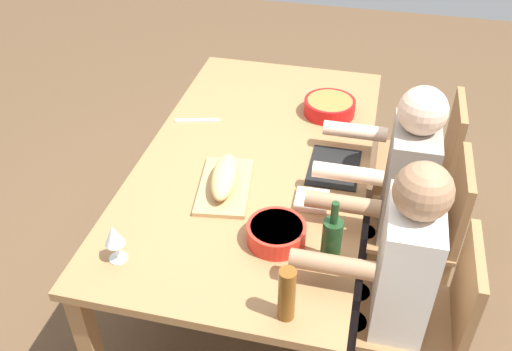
# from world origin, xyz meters

# --- Properties ---
(ground_plane) EXTENTS (8.00, 8.00, 0.00)m
(ground_plane) POSITION_xyz_m (0.00, 0.00, 0.00)
(ground_plane) COLOR brown
(dining_table) EXTENTS (1.97, 1.07, 0.74)m
(dining_table) POSITION_xyz_m (0.00, 0.00, 0.67)
(dining_table) COLOR #9E7044
(dining_table) RESTS_ON ground_plane
(chair_near_center) EXTENTS (0.40, 0.40, 0.85)m
(chair_near_center) POSITION_xyz_m (0.00, -0.85, 0.48)
(chair_near_center) COLOR #9E7044
(chair_near_center) RESTS_ON ground_plane
(diner_near_center) EXTENTS (0.41, 0.53, 1.20)m
(diner_near_center) POSITION_xyz_m (0.00, -0.67, 0.70)
(diner_near_center) COLOR #2D2D38
(diner_near_center) RESTS_ON ground_plane
(chair_near_right) EXTENTS (0.40, 0.40, 0.85)m
(chair_near_right) POSITION_xyz_m (0.54, -0.85, 0.48)
(chair_near_right) COLOR #9E7044
(chair_near_right) RESTS_ON ground_plane
(chair_near_left) EXTENTS (0.40, 0.40, 0.85)m
(chair_near_left) POSITION_xyz_m (-0.54, -0.85, 0.48)
(chair_near_left) COLOR #9E7044
(chair_near_left) RESTS_ON ground_plane
(diner_near_left) EXTENTS (0.41, 0.53, 1.20)m
(diner_near_left) POSITION_xyz_m (-0.54, -0.67, 0.70)
(diner_near_left) COLOR #2D2D38
(diner_near_left) RESTS_ON ground_plane
(serving_bowl_fruit) EXTENTS (0.27, 0.27, 0.08)m
(serving_bowl_fruit) POSITION_xyz_m (0.48, -0.29, 0.79)
(serving_bowl_fruit) COLOR red
(serving_bowl_fruit) RESTS_ON dining_table
(serving_bowl_greens) EXTENTS (0.23, 0.23, 0.08)m
(serving_bowl_greens) POSITION_xyz_m (-0.53, -0.21, 0.79)
(serving_bowl_greens) COLOR red
(serving_bowl_greens) RESTS_ON dining_table
(cutting_board) EXTENTS (0.43, 0.27, 0.02)m
(cutting_board) POSITION_xyz_m (-0.26, 0.08, 0.75)
(cutting_board) COLOR tan
(cutting_board) RESTS_ON dining_table
(bread_loaf) EXTENTS (0.33, 0.15, 0.09)m
(bread_loaf) POSITION_xyz_m (-0.26, 0.08, 0.81)
(bread_loaf) COLOR tan
(bread_loaf) RESTS_ON cutting_board
(wine_bottle) EXTENTS (0.08, 0.08, 0.29)m
(wine_bottle) POSITION_xyz_m (-0.60, -0.43, 0.85)
(wine_bottle) COLOR #193819
(wine_bottle) RESTS_ON dining_table
(beer_bottle) EXTENTS (0.06, 0.06, 0.22)m
(beer_bottle) POSITION_xyz_m (-0.89, -0.31, 0.85)
(beer_bottle) COLOR brown
(beer_bottle) RESTS_ON dining_table
(wine_glass) EXTENTS (0.08, 0.08, 0.17)m
(wine_glass) POSITION_xyz_m (-0.77, 0.36, 0.86)
(wine_glass) COLOR silver
(wine_glass) RESTS_ON dining_table
(placemat_near_center) EXTENTS (0.32, 0.23, 0.01)m
(placemat_near_center) POSITION_xyz_m (0.00, -0.37, 0.74)
(placemat_near_center) COLOR black
(placemat_near_center) RESTS_ON dining_table
(carving_knife) EXTENTS (0.08, 0.23, 0.01)m
(carving_knife) POSITION_xyz_m (0.24, 0.37, 0.74)
(carving_knife) COLOR silver
(carving_knife) RESTS_ON dining_table
(napkin_stack) EXTENTS (0.14, 0.14, 0.02)m
(napkin_stack) POSITION_xyz_m (-0.27, -0.31, 0.75)
(napkin_stack) COLOR white
(napkin_stack) RESTS_ON dining_table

